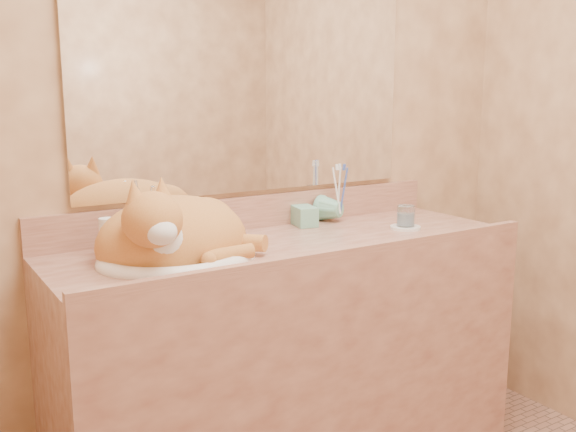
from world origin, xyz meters
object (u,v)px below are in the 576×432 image
toothbrush_cup (340,211)px  water_glass (406,216)px  cat (173,231)px  soap_dispenser (310,207)px  sink_basin (177,236)px  vanity_counter (291,361)px

toothbrush_cup → water_glass: 0.25m
cat → soap_dispenser: cat is taller
sink_basin → toothbrush_cup: sink_basin is taller
soap_dispenser → toothbrush_cup: size_ratio=1.62×
water_glass → toothbrush_cup: bearing=123.2°
sink_basin → cat: (-0.01, 0.02, 0.01)m
toothbrush_cup → water_glass: bearing=-56.8°
vanity_counter → toothbrush_cup: (0.33, 0.17, 0.47)m
soap_dispenser → toothbrush_cup: bearing=20.0°
cat → toothbrush_cup: bearing=4.9°
sink_basin → water_glass: sink_basin is taller
sink_basin → cat: cat is taller
vanity_counter → cat: (-0.42, -0.00, 0.51)m
sink_basin → water_glass: size_ratio=6.25×
soap_dispenser → sink_basin: bearing=-152.9°
cat → water_glass: (0.89, -0.04, -0.04)m
vanity_counter → sink_basin: 0.65m
sink_basin → soap_dispenser: (0.59, 0.16, 0.01)m
cat → water_glass: size_ratio=6.39×
toothbrush_cup → water_glass: toothbrush_cup is taller
vanity_counter → soap_dispenser: bearing=40.2°
vanity_counter → sink_basin: size_ratio=3.39×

